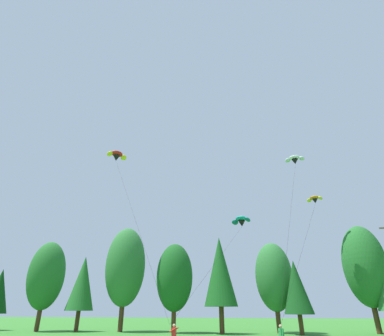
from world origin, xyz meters
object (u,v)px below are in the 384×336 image
at_px(parafoil_kite_far_teal, 241,221).
at_px(parafoil_kite_high_red_yellow, 117,156).
at_px(parafoil_kite_mid_orange, 315,199).
at_px(parafoil_kite_low_white, 295,160).
at_px(kite_flyer_mid, 282,336).
at_px(kite_flyer_near, 174,334).

bearing_deg(parafoil_kite_far_teal, parafoil_kite_high_red_yellow, -159.56).
xyz_separation_m(parafoil_kite_mid_orange, parafoil_kite_low_white, (-1.50, 1.54, 6.75)).
xyz_separation_m(kite_flyer_mid, parafoil_kite_low_white, (5.71, 18.00, 21.73)).
relative_size(kite_flyer_mid, parafoil_kite_mid_orange, 0.10).
bearing_deg(parafoil_kite_low_white, parafoil_kite_high_red_yellow, -171.77).
distance_m(parafoil_kite_high_red_yellow, parafoil_kite_low_white, 26.64).
relative_size(parafoil_kite_high_red_yellow, parafoil_kite_low_white, 1.04).
bearing_deg(parafoil_kite_far_teal, parafoil_kite_mid_orange, -23.90).
bearing_deg(kite_flyer_near, parafoil_kite_far_teal, 77.13).
xyz_separation_m(parafoil_kite_far_teal, parafoil_kite_low_white, (8.44, -2.86, 8.05)).
relative_size(parafoil_kite_mid_orange, parafoil_kite_far_teal, 0.77).
xyz_separation_m(kite_flyer_near, parafoil_kite_far_teal, (4.85, 21.23, 13.68)).
distance_m(kite_flyer_mid, parafoil_kite_low_white, 28.79).
height_order(parafoil_kite_high_red_yellow, parafoil_kite_far_teal, parafoil_kite_high_red_yellow).
bearing_deg(parafoil_kite_far_teal, kite_flyer_mid, -82.53).
xyz_separation_m(kite_flyer_near, parafoil_kite_low_white, (13.29, 18.37, 21.72)).
bearing_deg(parafoil_kite_mid_orange, parafoil_kite_low_white, 134.15).
xyz_separation_m(kite_flyer_mid, parafoil_kite_high_red_yellow, (-20.64, 14.19, 22.94)).
relative_size(kite_flyer_near, parafoil_kite_mid_orange, 0.10).
height_order(parafoil_kite_mid_orange, parafoil_kite_far_teal, parafoil_kite_mid_orange).
relative_size(kite_flyer_mid, parafoil_kite_high_red_yellow, 0.07).
bearing_deg(parafoil_kite_low_white, kite_flyer_mid, -107.59).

